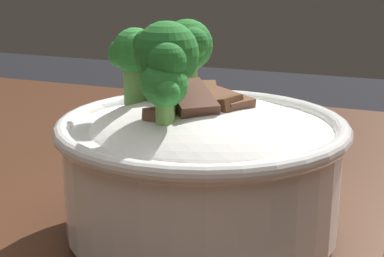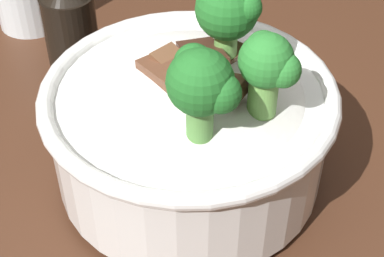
{
  "view_description": "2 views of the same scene",
  "coord_description": "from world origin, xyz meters",
  "views": [
    {
      "loc": [
        -0.01,
        0.37,
        1.0
      ],
      "look_at": [
        0.14,
        -0.01,
        0.88
      ],
      "focal_mm": 54.34,
      "sensor_mm": 36.0,
      "label": 1
    },
    {
      "loc": [
        0.28,
        -0.29,
        1.15
      ],
      "look_at": [
        0.12,
        0.03,
        0.83
      ],
      "focal_mm": 56.26,
      "sensor_mm": 36.0,
      "label": 2
    }
  ],
  "objects": [
    {
      "name": "soy_sauce_bottle",
      "position": [
        -0.02,
        0.07,
        0.86
      ],
      "size": [
        0.05,
        0.05,
        0.12
      ],
      "color": "black",
      "rests_on": "dining_table"
    },
    {
      "name": "dining_table",
      "position": [
        0.0,
        0.0,
        0.72
      ],
      "size": [
        1.5,
        0.87,
        0.81
      ],
      "color": "#472819",
      "rests_on": "ground"
    },
    {
      "name": "rice_bowl",
      "position": [
        0.13,
        -0.0,
        0.87
      ],
      "size": [
        0.21,
        0.21,
        0.16
      ],
      "color": "white",
      "rests_on": "dining_table"
    }
  ]
}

